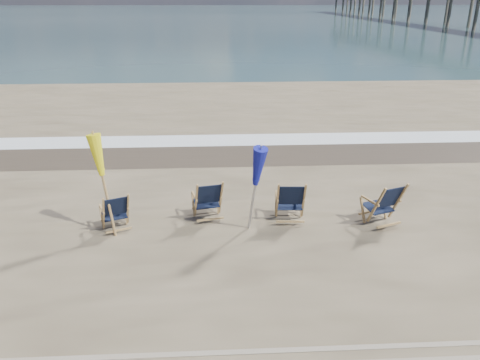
{
  "coord_description": "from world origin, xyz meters",
  "views": [
    {
      "loc": [
        -0.53,
        -7.48,
        4.74
      ],
      "look_at": [
        0.0,
        2.2,
        0.9
      ],
      "focal_mm": 35.0,
      "sensor_mm": 36.0,
      "label": 1
    }
  ],
  "objects_px": {
    "beach_chair_0": "(128,210)",
    "umbrella_yellow": "(102,161)",
    "beach_chair_1": "(221,199)",
    "umbrella_blue": "(254,167)",
    "beach_chair_2": "(304,202)",
    "beach_chair_3": "(398,203)"
  },
  "relations": [
    {
      "from": "beach_chair_0",
      "to": "umbrella_yellow",
      "type": "height_order",
      "value": "umbrella_yellow"
    },
    {
      "from": "beach_chair_1",
      "to": "umbrella_blue",
      "type": "xyz_separation_m",
      "value": [
        0.68,
        -0.65,
        0.99
      ]
    },
    {
      "from": "beach_chair_1",
      "to": "umbrella_yellow",
      "type": "xyz_separation_m",
      "value": [
        -2.37,
        -0.56,
        1.15
      ]
    },
    {
      "from": "beach_chair_0",
      "to": "beach_chair_2",
      "type": "distance_m",
      "value": 3.8
    },
    {
      "from": "umbrella_yellow",
      "to": "beach_chair_0",
      "type": "bearing_deg",
      "value": 25.27
    },
    {
      "from": "beach_chair_1",
      "to": "beach_chair_0",
      "type": "bearing_deg",
      "value": -2.1
    },
    {
      "from": "beach_chair_1",
      "to": "beach_chair_3",
      "type": "height_order",
      "value": "beach_chair_3"
    },
    {
      "from": "umbrella_blue",
      "to": "beach_chair_3",
      "type": "bearing_deg",
      "value": 3.56
    },
    {
      "from": "beach_chair_3",
      "to": "beach_chair_1",
      "type": "bearing_deg",
      "value": -27.14
    },
    {
      "from": "beach_chair_2",
      "to": "beach_chair_3",
      "type": "distance_m",
      "value": 2.05
    },
    {
      "from": "beach_chair_0",
      "to": "beach_chair_1",
      "type": "height_order",
      "value": "beach_chair_1"
    },
    {
      "from": "beach_chair_2",
      "to": "umbrella_blue",
      "type": "xyz_separation_m",
      "value": [
        -1.13,
        -0.36,
        0.97
      ]
    },
    {
      "from": "beach_chair_0",
      "to": "beach_chair_3",
      "type": "distance_m",
      "value": 5.85
    },
    {
      "from": "beach_chair_1",
      "to": "umbrella_blue",
      "type": "distance_m",
      "value": 1.36
    },
    {
      "from": "beach_chair_2",
      "to": "beach_chair_3",
      "type": "height_order",
      "value": "beach_chair_3"
    },
    {
      "from": "beach_chair_2",
      "to": "umbrella_yellow",
      "type": "relative_size",
      "value": 0.47
    },
    {
      "from": "beach_chair_3",
      "to": "beach_chair_0",
      "type": "bearing_deg",
      "value": -21.17
    },
    {
      "from": "beach_chair_1",
      "to": "umbrella_blue",
      "type": "relative_size",
      "value": 0.5
    },
    {
      "from": "umbrella_blue",
      "to": "umbrella_yellow",
      "type": "bearing_deg",
      "value": 178.2
    },
    {
      "from": "beach_chair_1",
      "to": "beach_chair_2",
      "type": "height_order",
      "value": "beach_chair_2"
    },
    {
      "from": "umbrella_blue",
      "to": "beach_chair_2",
      "type": "bearing_deg",
      "value": 17.67
    },
    {
      "from": "beach_chair_1",
      "to": "beach_chair_3",
      "type": "xyz_separation_m",
      "value": [
        3.85,
        -0.45,
        0.03
      ]
    }
  ]
}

